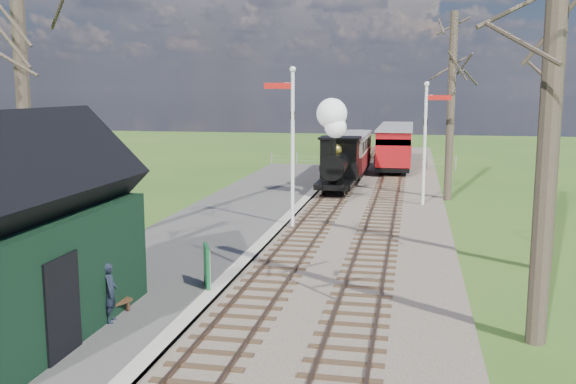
# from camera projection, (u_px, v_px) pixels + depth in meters

# --- Properties ---
(distant_hills) EXTENTS (114.40, 48.00, 22.02)m
(distant_hills) POSITION_uv_depth(u_px,v_px,m) (388.00, 278.00, 73.86)
(distant_hills) COLOR #385B23
(distant_hills) RESTS_ON ground
(ballast_bed) EXTENTS (8.00, 60.00, 0.10)m
(ballast_bed) POSITION_uv_depth(u_px,v_px,m) (358.00, 203.00, 30.25)
(ballast_bed) COLOR brown
(ballast_bed) RESTS_ON ground
(track_near) EXTENTS (1.60, 60.00, 0.15)m
(track_near) POSITION_uv_depth(u_px,v_px,m) (330.00, 201.00, 30.48)
(track_near) COLOR brown
(track_near) RESTS_ON ground
(track_far) EXTENTS (1.60, 60.00, 0.15)m
(track_far) POSITION_uv_depth(u_px,v_px,m) (386.00, 203.00, 29.99)
(track_far) COLOR brown
(track_far) RESTS_ON ground
(platform) EXTENTS (5.00, 44.00, 0.20)m
(platform) POSITION_uv_depth(u_px,v_px,m) (207.00, 235.00, 23.40)
(platform) COLOR #474442
(platform) RESTS_ON ground
(coping_strip) EXTENTS (0.40, 44.00, 0.21)m
(coping_strip) POSITION_uv_depth(u_px,v_px,m) (268.00, 238.00, 22.96)
(coping_strip) COLOR #B2AD9E
(coping_strip) RESTS_ON ground
(station_shed) EXTENTS (3.25, 6.30, 4.78)m
(station_shed) POSITION_uv_depth(u_px,v_px,m) (20.00, 238.00, 13.52)
(station_shed) COLOR black
(station_shed) RESTS_ON platform
(semaphore_near) EXTENTS (1.22, 0.24, 6.22)m
(semaphore_near) POSITION_uv_depth(u_px,v_px,m) (291.00, 136.00, 24.26)
(semaphore_near) COLOR silver
(semaphore_near) RESTS_ON ground
(semaphore_far) EXTENTS (1.22, 0.24, 5.72)m
(semaphore_far) POSITION_uv_depth(u_px,v_px,m) (427.00, 134.00, 29.14)
(semaphore_far) COLOR silver
(semaphore_far) RESTS_ON ground
(bare_trees) EXTENTS (15.51, 22.39, 12.00)m
(bare_trees) POSITION_uv_depth(u_px,v_px,m) (325.00, 95.00, 17.89)
(bare_trees) COLOR #382D23
(bare_trees) RESTS_ON ground
(fence_line) EXTENTS (12.60, 0.08, 1.00)m
(fence_line) POSITION_uv_depth(u_px,v_px,m) (361.00, 160.00, 43.92)
(fence_line) COLOR slate
(fence_line) RESTS_ON ground
(locomotive) EXTENTS (1.90, 4.44, 4.76)m
(locomotive) POSITION_uv_depth(u_px,v_px,m) (337.00, 153.00, 32.52)
(locomotive) COLOR black
(locomotive) RESTS_ON ground
(coach) EXTENTS (2.22, 7.61, 2.34)m
(coach) POSITION_uv_depth(u_px,v_px,m) (349.00, 153.00, 38.49)
(coach) COLOR black
(coach) RESTS_ON ground
(red_carriage_a) EXTENTS (2.23, 5.53, 2.35)m
(red_carriage_a) POSITION_uv_depth(u_px,v_px,m) (394.00, 149.00, 40.99)
(red_carriage_a) COLOR black
(red_carriage_a) RESTS_ON ground
(red_carriage_b) EXTENTS (2.23, 5.53, 2.35)m
(red_carriage_b) POSITION_uv_depth(u_px,v_px,m) (397.00, 142.00, 46.32)
(red_carriage_b) COLOR black
(red_carriage_b) RESTS_ON ground
(sign_board) EXTENTS (0.39, 0.74, 1.13)m
(sign_board) POSITION_uv_depth(u_px,v_px,m) (207.00, 266.00, 16.90)
(sign_board) COLOR #0F4621
(sign_board) RESTS_ON platform
(bench) EXTENTS (1.03, 1.64, 0.90)m
(bench) POSITION_uv_depth(u_px,v_px,m) (96.00, 299.00, 14.66)
(bench) COLOR #482C19
(bench) RESTS_ON platform
(person) EXTENTS (0.48, 0.58, 1.36)m
(person) POSITION_uv_depth(u_px,v_px,m) (110.00, 292.00, 14.35)
(person) COLOR #1B2130
(person) RESTS_ON platform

